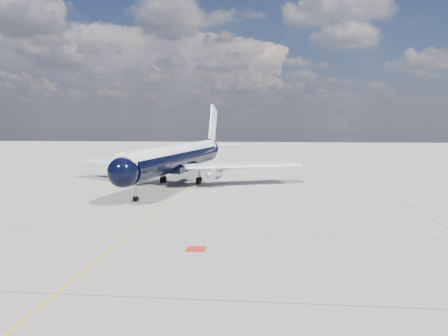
{
  "coord_description": "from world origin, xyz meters",
  "views": [
    {
      "loc": [
        12.46,
        -44.02,
        10.16
      ],
      "look_at": [
        6.58,
        15.33,
        4.0
      ],
      "focal_mm": 35.0,
      "sensor_mm": 36.0,
      "label": 1
    }
  ],
  "objects": [
    {
      "name": "ground",
      "position": [
        0.0,
        30.0,
        0.0
      ],
      "size": [
        320.0,
        320.0,
        0.0
      ],
      "primitive_type": "plane",
      "color": "gray",
      "rests_on": "ground"
    },
    {
      "name": "taxiway_centerline",
      "position": [
        0.0,
        25.0,
        0.0
      ],
      "size": [
        0.16,
        160.0,
        0.01
      ],
      "primitive_type": "cube",
      "color": "#EDB00C",
      "rests_on": "ground"
    },
    {
      "name": "red_marking",
      "position": [
        6.8,
        -10.0,
        0.0
      ],
      "size": [
        1.6,
        1.6,
        0.01
      ],
      "primitive_type": "cube",
      "color": "maroon",
      "rests_on": "ground"
    },
    {
      "name": "main_airliner",
      "position": [
        -2.12,
        28.32,
        4.4
      ],
      "size": [
        39.98,
        49.02,
        14.18
      ],
      "rotation": [
        0.0,
        0.0,
        -0.13
      ],
      "color": "black",
      "rests_on": "ground"
    }
  ]
}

